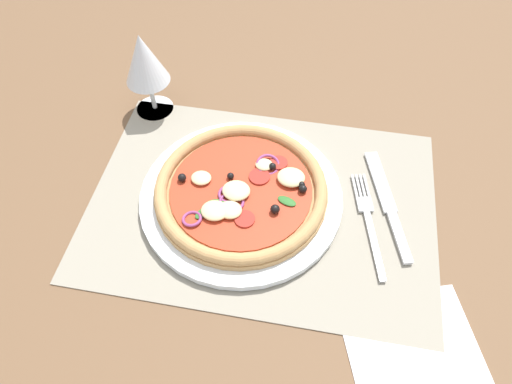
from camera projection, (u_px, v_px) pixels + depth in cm
name	position (u px, v px, depth cm)	size (l,w,h in cm)	color
ground_plane	(262.00, 208.00, 70.26)	(190.00, 140.00, 2.40)	brown
placemat	(262.00, 202.00, 69.14)	(50.71, 35.97, 0.40)	gray
plate	(241.00, 198.00, 68.66)	(29.84, 29.84, 1.15)	white
pizza	(241.00, 191.00, 67.31)	(25.32, 25.32, 2.64)	tan
fork	(368.00, 218.00, 66.98)	(5.60, 17.87, 0.44)	silver
knife	(387.00, 202.00, 68.58)	(7.22, 19.65, 0.62)	silver
wine_glass	(144.00, 60.00, 73.12)	(7.20, 7.20, 14.90)	silver
napkin	(413.00, 347.00, 56.30)	(15.95, 14.35, 0.36)	white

